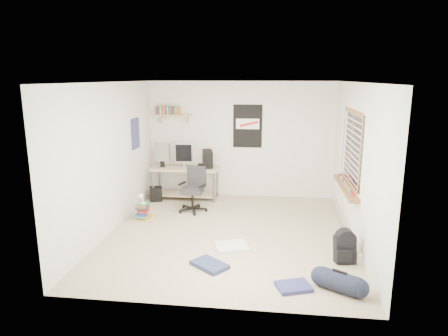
# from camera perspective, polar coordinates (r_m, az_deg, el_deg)

# --- Properties ---
(floor) EXTENTS (4.00, 4.50, 0.01)m
(floor) POSITION_cam_1_polar(r_m,az_deg,el_deg) (6.84, 0.71, -9.31)
(floor) COLOR gray
(floor) RESTS_ON ground
(ceiling) EXTENTS (4.00, 4.50, 0.01)m
(ceiling) POSITION_cam_1_polar(r_m,az_deg,el_deg) (6.34, 0.77, 12.20)
(ceiling) COLOR white
(ceiling) RESTS_ON ground
(back_wall) EXTENTS (4.00, 0.01, 2.50)m
(back_wall) POSITION_cam_1_polar(r_m,az_deg,el_deg) (8.68, 2.38, 4.06)
(back_wall) COLOR silver
(back_wall) RESTS_ON ground
(left_wall) EXTENTS (0.01, 4.50, 2.50)m
(left_wall) POSITION_cam_1_polar(r_m,az_deg,el_deg) (6.98, -15.86, 1.40)
(left_wall) COLOR silver
(left_wall) RESTS_ON ground
(right_wall) EXTENTS (0.01, 4.50, 2.50)m
(right_wall) POSITION_cam_1_polar(r_m,az_deg,el_deg) (6.57, 18.40, 0.53)
(right_wall) COLOR silver
(right_wall) RESTS_ON ground
(desk) EXTENTS (1.51, 0.86, 0.65)m
(desk) POSITION_cam_1_polar(r_m,az_deg,el_deg) (8.66, -5.47, -2.00)
(desk) COLOR tan
(desk) RESTS_ON floor
(monitor_left) EXTENTS (0.39, 0.24, 0.42)m
(monitor_left) POSITION_cam_1_polar(r_m,az_deg,el_deg) (8.57, -8.78, 1.16)
(monitor_left) COLOR #96979B
(monitor_left) RESTS_ON desk
(monitor_right) EXTENTS (0.38, 0.14, 0.41)m
(monitor_right) POSITION_cam_1_polar(r_m,az_deg,el_deg) (8.50, -5.70, 1.12)
(monitor_right) COLOR #B2B1B7
(monitor_right) RESTS_ON desk
(pc_tower) EXTENTS (0.28, 0.43, 0.41)m
(pc_tower) POSITION_cam_1_polar(r_m,az_deg,el_deg) (8.54, -2.35, 1.21)
(pc_tower) COLOR black
(pc_tower) RESTS_ON desk
(keyboard) EXTENTS (0.42, 0.28, 0.02)m
(keyboard) POSITION_cam_1_polar(r_m,az_deg,el_deg) (8.50, -7.79, -0.30)
(keyboard) COLOR black
(keyboard) RESTS_ON desk
(speaker_left) EXTENTS (0.11, 0.11, 0.18)m
(speaker_left) POSITION_cam_1_polar(r_m,az_deg,el_deg) (8.59, -8.77, 0.36)
(speaker_left) COLOR black
(speaker_left) RESTS_ON desk
(speaker_right) EXTENTS (0.11, 0.11, 0.18)m
(speaker_right) POSITION_cam_1_polar(r_m,az_deg,el_deg) (8.30, -3.37, 0.04)
(speaker_right) COLOR black
(speaker_right) RESTS_ON desk
(office_chair) EXTENTS (0.72, 0.72, 0.88)m
(office_chair) POSITION_cam_1_polar(r_m,az_deg,el_deg) (7.79, -4.56, -2.73)
(office_chair) COLOR #262629
(office_chair) RESTS_ON floor
(wall_shelf) EXTENTS (0.80, 0.22, 0.24)m
(wall_shelf) POSITION_cam_1_polar(r_m,az_deg,el_deg) (8.74, -7.25, 7.53)
(wall_shelf) COLOR tan
(wall_shelf) RESTS_ON back_wall
(poster_back_wall) EXTENTS (0.62, 0.03, 0.92)m
(poster_back_wall) POSITION_cam_1_polar(r_m,az_deg,el_deg) (8.61, 3.39, 5.98)
(poster_back_wall) COLOR black
(poster_back_wall) RESTS_ON back_wall
(poster_left_wall) EXTENTS (0.02, 0.42, 0.60)m
(poster_left_wall) POSITION_cam_1_polar(r_m,az_deg,el_deg) (8.04, -12.55, 4.85)
(poster_left_wall) COLOR navy
(poster_left_wall) RESTS_ON left_wall
(window) EXTENTS (0.10, 1.50, 1.26)m
(window) POSITION_cam_1_polar(r_m,az_deg,el_deg) (6.81, 17.59, 2.73)
(window) COLOR brown
(window) RESTS_ON right_wall
(baseboard_heater) EXTENTS (0.08, 2.50, 0.18)m
(baseboard_heater) POSITION_cam_1_polar(r_m,az_deg,el_deg) (7.16, 16.89, -8.04)
(baseboard_heater) COLOR #B7B2A8
(baseboard_heater) RESTS_ON floor
(backpack) EXTENTS (0.32, 0.27, 0.38)m
(backpack) POSITION_cam_1_polar(r_m,az_deg,el_deg) (6.01, 16.87, -11.01)
(backpack) COLOR black
(backpack) RESTS_ON floor
(duffel_bag) EXTENTS (0.34, 0.34, 0.49)m
(duffel_bag) POSITION_cam_1_polar(r_m,az_deg,el_deg) (5.28, 16.14, -15.21)
(duffel_bag) COLOR black
(duffel_bag) RESTS_ON floor
(tshirt) EXTENTS (0.60, 0.55, 0.04)m
(tshirt) POSITION_cam_1_polar(r_m,az_deg,el_deg) (6.30, 1.06, -11.09)
(tshirt) COLOR silver
(tshirt) RESTS_ON floor
(jeans_a) EXTENTS (0.59, 0.56, 0.05)m
(jeans_a) POSITION_cam_1_polar(r_m,az_deg,el_deg) (5.71, -2.08, -13.64)
(jeans_a) COLOR #212C4C
(jeans_a) RESTS_ON floor
(jeans_b) EXTENTS (0.49, 0.43, 0.05)m
(jeans_b) POSITION_cam_1_polar(r_m,az_deg,el_deg) (5.27, 9.90, -16.34)
(jeans_b) COLOR navy
(jeans_b) RESTS_ON floor
(book_stack) EXTENTS (0.48, 0.40, 0.31)m
(book_stack) POSITION_cam_1_polar(r_m,az_deg,el_deg) (7.58, -11.54, -6.08)
(book_stack) COLOR brown
(book_stack) RESTS_ON floor
(desk_lamp) EXTENTS (0.14, 0.20, 0.18)m
(desk_lamp) POSITION_cam_1_polar(r_m,az_deg,el_deg) (7.49, -11.52, -4.48)
(desk_lamp) COLOR silver
(desk_lamp) RESTS_ON book_stack
(subwoofer) EXTENTS (0.33, 0.33, 0.29)m
(subwoofer) POSITION_cam_1_polar(r_m,az_deg,el_deg) (8.65, -9.69, -3.69)
(subwoofer) COLOR black
(subwoofer) RESTS_ON floor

